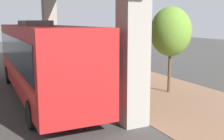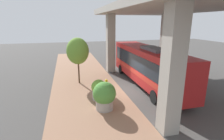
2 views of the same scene
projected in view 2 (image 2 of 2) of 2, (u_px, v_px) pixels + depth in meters
name	position (u px, v px, depth m)	size (l,w,h in m)	color
ground_plane	(123.00, 90.00, 15.14)	(80.00, 80.00, 0.00)	#474442
sidewalk_strip	(88.00, 94.00, 14.40)	(6.00, 40.00, 0.02)	#936B51
overpass	(170.00, 14.00, 14.44)	(9.40, 20.30, 7.24)	#9E998E
bus	(147.00, 64.00, 16.10)	(2.64, 11.85, 3.68)	#B21E1E
fire_hydrant	(106.00, 84.00, 15.19)	(0.51, 0.24, 0.97)	gold
planter_front	(104.00, 96.00, 11.63)	(1.55, 1.55, 1.94)	#9E998E
planter_middle	(99.00, 90.00, 13.22)	(1.12, 1.12, 1.57)	#9E998E
street_tree_near	(78.00, 51.00, 16.22)	(2.07, 2.07, 4.37)	brown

